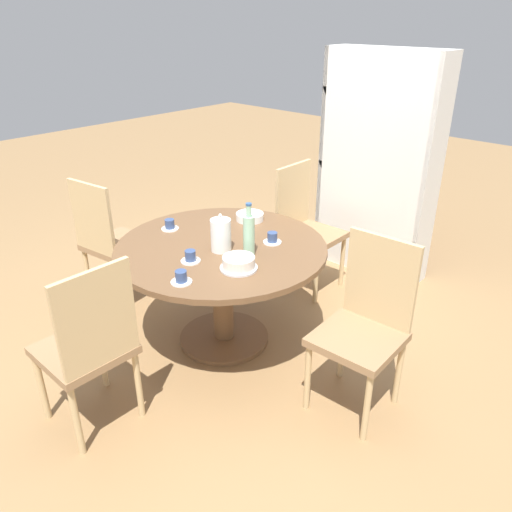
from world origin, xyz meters
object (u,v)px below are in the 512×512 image
(water_bottle, at_px, (249,234))
(cake_main, at_px, (239,263))
(chair_a, at_px, (111,240))
(bookshelf, at_px, (375,175))
(cup_a, at_px, (170,225))
(cup_d, at_px, (181,278))
(cup_b, at_px, (190,257))
(chair_c, at_px, (365,323))
(chair_d, at_px, (305,225))
(cup_c, at_px, (272,239))
(coffee_pot, at_px, (221,234))
(chair_b, at_px, (89,345))

(water_bottle, distance_m, cake_main, 0.21)
(chair_a, xyz_separation_m, bookshelf, (1.10, 1.77, 0.31))
(cup_a, height_order, cup_d, same)
(cup_b, bearing_deg, water_bottle, 57.85)
(chair_c, bearing_deg, cup_b, -160.29)
(chair_d, bearing_deg, water_bottle, -163.40)
(cup_a, bearing_deg, cup_c, 24.86)
(coffee_pot, bearing_deg, cup_c, 61.95)
(bookshelf, bearing_deg, cup_b, 86.70)
(coffee_pot, relative_size, cake_main, 1.11)
(cup_d, bearing_deg, coffee_pot, 107.58)
(bookshelf, distance_m, cup_d, 2.05)
(chair_d, height_order, cake_main, chair_d)
(chair_a, xyz_separation_m, cake_main, (1.26, 0.05, 0.23))
(cup_b, bearing_deg, cup_a, 154.64)
(chair_c, height_order, cup_b, chair_c)
(chair_a, xyz_separation_m, chair_b, (1.03, -0.78, 0.00))
(chair_c, height_order, water_bottle, water_bottle)
(cake_main, xyz_separation_m, cup_b, (-0.27, -0.12, -0.01))
(bookshelf, distance_m, cup_a, 1.73)
(cup_a, xyz_separation_m, cup_c, (0.64, 0.30, 0.00))
(chair_c, distance_m, cup_c, 0.81)
(chair_b, distance_m, cup_d, 0.57)
(chair_a, height_order, cup_a, chair_a)
(water_bottle, xyz_separation_m, cup_d, (-0.03, -0.49, -0.10))
(cake_main, xyz_separation_m, cup_a, (-0.73, 0.10, -0.01))
(cup_a, bearing_deg, water_bottle, 6.55)
(coffee_pot, bearing_deg, chair_b, -89.27)
(chair_d, height_order, cup_d, chair_d)
(chair_d, bearing_deg, bookshelf, -21.90)
(water_bottle, bearing_deg, cake_main, -64.31)
(chair_b, bearing_deg, cup_b, -177.15)
(chair_d, relative_size, cup_d, 8.51)
(water_bottle, xyz_separation_m, cup_a, (-0.65, -0.07, -0.10))
(cup_b, distance_m, cup_c, 0.55)
(chair_d, distance_m, cup_d, 1.49)
(chair_a, distance_m, chair_c, 1.96)
(chair_b, height_order, water_bottle, water_bottle)
(chair_b, relative_size, coffee_pot, 4.10)
(cup_b, xyz_separation_m, cup_d, (0.15, -0.20, 0.00))
(chair_a, bearing_deg, coffee_pot, -179.21)
(chair_b, relative_size, cup_b, 8.51)
(chair_d, height_order, cup_a, chair_d)
(chair_b, xyz_separation_m, chair_c, (0.91, 1.09, 0.00))
(bookshelf, distance_m, coffee_pot, 1.62)
(bookshelf, distance_m, water_bottle, 1.55)
(chair_a, bearing_deg, cup_b, 168.03)
(chair_b, bearing_deg, bookshelf, 178.57)
(chair_a, distance_m, cup_b, 1.02)
(bookshelf, xyz_separation_m, cup_a, (-0.57, -1.63, -0.10))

